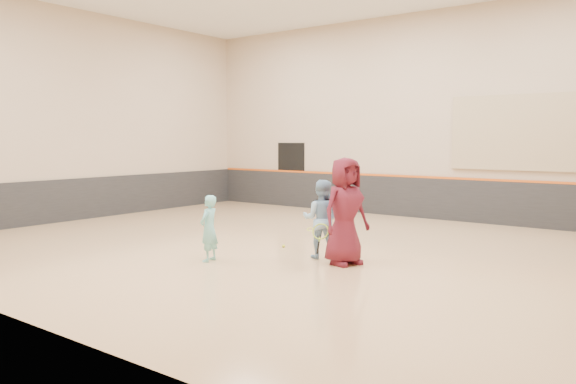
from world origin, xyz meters
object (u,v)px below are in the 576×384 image
Objects in this scene: instructor at (321,219)px; young_man at (345,211)px; girl at (209,228)px; spare_racket at (312,227)px.

instructor is 0.73m from young_man.
girl reaches higher than spare_racket.
girl is 0.82× the size of instructor.
girl is at bearing -83.11° from spare_racket.
young_man is (2.21, 1.33, 0.36)m from girl.
girl is 0.64× the size of young_man.
instructor is at bearing -52.50° from spare_racket.
spare_racket is (-0.51, 4.21, -0.56)m from girl.
instructor reaches higher than girl.
spare_racket is (-2.72, 2.88, -0.92)m from young_man.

